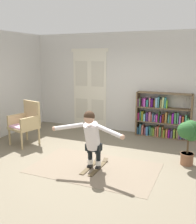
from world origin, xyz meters
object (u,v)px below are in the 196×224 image
Objects in this scene: potted_plant at (189,134)px; skis_pair at (95,166)px; wicker_chair at (26,122)px; person_skier at (92,135)px; bookshelf at (161,118)px.

potted_plant is 1.12× the size of skis_pair.
person_skier is at bearing -19.98° from wicker_chair.
person_skier is (2.21, -0.80, 0.14)m from wicker_chair.
bookshelf reaches higher than person_skier.
wicker_chair is 1.18× the size of potted_plant.
skis_pair is 0.56× the size of person_skier.
bookshelf is at bearing 116.76° from potted_plant.
bookshelf is 1.93m from potted_plant.
person_skier is at bearing -106.83° from bookshelf.
skis_pair is at bearing 90.09° from person_skier.
person_skier is (-0.84, -2.79, 0.20)m from bookshelf.
bookshelf is at bearing 33.07° from wicker_chair.
bookshelf is at bearing 73.17° from person_skier.
bookshelf is 1.37× the size of wicker_chair.
wicker_chair is 0.74× the size of person_skier.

